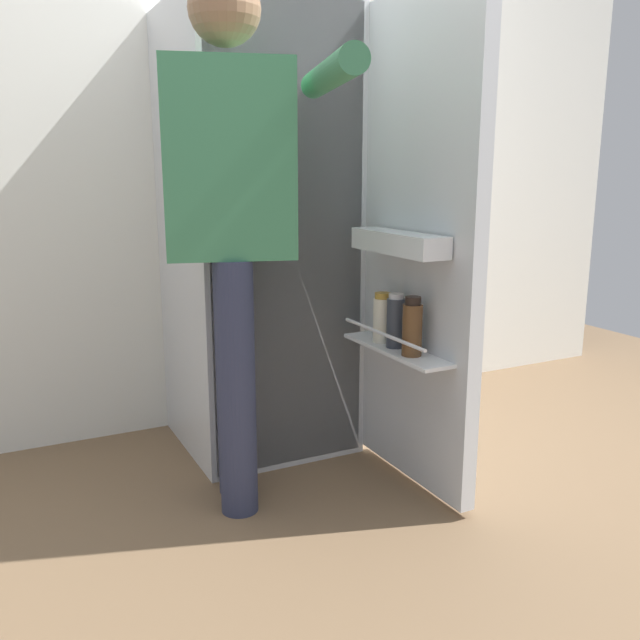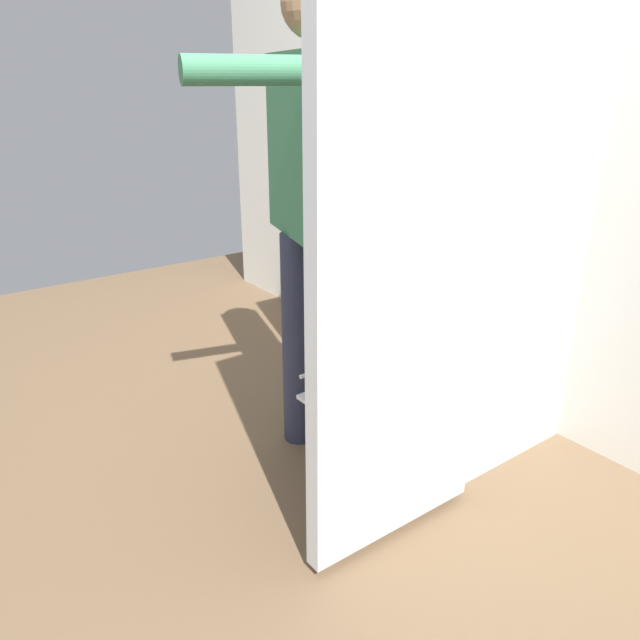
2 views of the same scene
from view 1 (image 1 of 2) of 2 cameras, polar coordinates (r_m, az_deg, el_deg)
The scene contains 4 objects.
ground_plane at distance 2.40m, azimuth 0.12°, elevation -14.53°, with size 5.76×5.76×0.00m, color brown.
kitchen_wall at distance 2.99m, azimuth -8.20°, elevation 15.58°, with size 4.40×0.10×2.51m, color silver.
refrigerator at distance 2.62m, azimuth -4.37°, elevation 6.98°, with size 0.68×1.24×1.68m.
person at distance 2.12m, azimuth -7.32°, elevation 9.64°, with size 0.54×0.77×1.66m.
Camera 1 is at (-0.96, -1.90, 1.10)m, focal length 37.83 mm.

